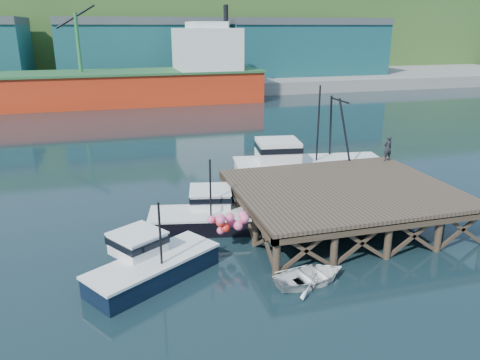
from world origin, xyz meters
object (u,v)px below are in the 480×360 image
object	(u,v)px
boat_black	(211,214)
dockworker	(388,148)
boat_navy	(150,262)
trawler	(307,166)
dinghy	(310,276)

from	to	relation	value
boat_black	dockworker	size ratio (longest dim) A/B	4.15
boat_navy	trawler	world-z (taller)	trawler
boat_navy	dockworker	xyz separation A→B (m)	(16.62, 7.48, 2.22)
dockworker	trawler	bearing A→B (deg)	-34.63
trawler	dockworker	xyz separation A→B (m)	(4.73, -2.40, 1.55)
trawler	boat_black	bearing A→B (deg)	-138.94
dinghy	dockworker	distance (m)	14.26
boat_navy	dinghy	world-z (taller)	boat_navy
trawler	dinghy	distance (m)	13.39
boat_navy	trawler	xyz separation A→B (m)	(11.88, 9.88, 0.67)
trawler	dinghy	xyz separation A→B (m)	(-5.18, -12.30, -1.09)
boat_navy	trawler	size ratio (longest dim) A/B	0.58
trawler	dinghy	size ratio (longest dim) A/B	3.24
boat_black	trawler	distance (m)	9.56
dinghy	dockworker	xyz separation A→B (m)	(9.92, 9.90, 2.64)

